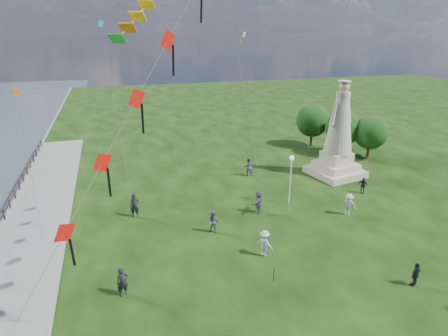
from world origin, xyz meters
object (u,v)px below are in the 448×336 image
object	(u,v)px
statue	(338,141)
person_0	(122,282)
lamppost	(291,169)
person_1	(214,222)
person_3	(416,274)
person_9	(363,185)
person_2	(265,243)
person_11	(258,202)
person_7	(248,167)
person_6	(135,206)
person_8	(348,204)

from	to	relation	value
statue	person_0	size ratio (longest dim) A/B	5.37
statue	person_0	xyz separation A→B (m)	(-21.57, -12.66, -2.68)
lamppost	person_1	size ratio (longest dim) A/B	2.49
person_1	person_3	xyz separation A→B (m)	(9.44, -9.15, -0.11)
lamppost	person_9	bearing A→B (deg)	0.58
person_1	person_2	size ratio (longest dim) A/B	0.97
person_0	person_9	world-z (taller)	person_0
person_11	person_2	bearing A→B (deg)	20.96
person_0	person_3	xyz separation A→B (m)	(16.07, -4.07, -0.12)
statue	person_3	bearing A→B (deg)	-118.75
person_0	statue	bearing A→B (deg)	17.77
person_11	person_9	bearing A→B (deg)	133.71
person_0	person_7	world-z (taller)	person_7
person_1	person_7	bearing A→B (deg)	91.63
person_6	person_9	distance (m)	20.02
statue	person_3	world-z (taller)	statue
person_7	person_6	bearing A→B (deg)	37.00
person_3	person_9	xyz separation A→B (m)	(5.29, 12.02, 0.00)
person_11	person_3	bearing A→B (deg)	63.90
person_7	person_8	xyz separation A→B (m)	(4.55, -10.40, -0.05)
person_3	person_11	size ratio (longest dim) A/B	0.79
person_9	person_1	bearing A→B (deg)	-119.27
person_8	person_11	distance (m)	7.11
statue	person_11	xyz separation A→B (m)	(-10.64, -5.52, -2.60)
statue	lamppost	distance (m)	8.93
person_2	person_3	size ratio (longest dim) A/B	1.18
statue	person_6	size ratio (longest dim) A/B	4.89
statue	person_6	xyz separation A→B (m)	(-20.18, -3.36, -2.60)
person_2	person_9	world-z (taller)	person_2
lamppost	person_7	xyz separation A→B (m)	(-1.00, 7.18, -2.16)
lamppost	person_1	bearing A→B (deg)	-159.36
lamppost	person_0	world-z (taller)	lamppost
person_0	person_6	xyz separation A→B (m)	(1.39, 9.30, 0.09)
person_7	lamppost	bearing A→B (deg)	108.63
person_6	person_9	xyz separation A→B (m)	(19.97, -1.35, -0.21)
person_7	person_9	world-z (taller)	person_7
person_3	person_7	bearing A→B (deg)	-100.35
person_0	person_7	xyz separation A→B (m)	(13.04, 15.06, 0.09)
lamppost	person_1	xyz separation A→B (m)	(-7.42, -2.79, -2.25)
person_3	person_2	bearing A→B (deg)	-56.88
person_2	person_9	bearing A→B (deg)	-100.06
lamppost	person_6	xyz separation A→B (m)	(-12.65, 1.42, -2.16)
statue	lamppost	xyz separation A→B (m)	(-7.53, -4.78, -0.44)
person_2	person_6	size ratio (longest dim) A/B	0.93
person_0	lamppost	bearing A→B (deg)	16.65
person_6	person_7	size ratio (longest dim) A/B	1.00
statue	person_2	xyz separation A→B (m)	(-12.55, -11.31, -2.67)
statue	lamppost	world-z (taller)	statue
person_1	person_11	bearing A→B (deg)	59.93
person_2	person_3	xyz separation A→B (m)	(7.05, -5.42, -0.14)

